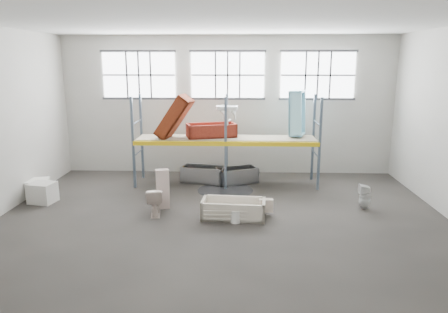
{
  "coord_description": "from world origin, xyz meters",
  "views": [
    {
      "loc": [
        0.44,
        -10.24,
        4.1
      ],
      "look_at": [
        0.0,
        1.5,
        1.4
      ],
      "focal_mm": 33.48,
      "sensor_mm": 36.0,
      "label": 1
    }
  ],
  "objects_px": {
    "carton_near": "(43,193)",
    "toilet_beige": "(155,201)",
    "rust_tub_flat": "(211,130)",
    "bucket": "(235,216)",
    "toilet_white": "(365,197)",
    "cistern_tall": "(163,189)",
    "blue_tub_upright": "(297,113)",
    "bathtub_beige": "(233,209)",
    "steel_tub_right": "(236,175)",
    "steel_tub_left": "(204,174)"
  },
  "relations": [
    {
      "from": "toilet_beige",
      "to": "rust_tub_flat",
      "type": "height_order",
      "value": "rust_tub_flat"
    },
    {
      "from": "toilet_beige",
      "to": "bucket",
      "type": "xyz_separation_m",
      "value": [
        2.19,
        -0.47,
        -0.22
      ]
    },
    {
      "from": "toilet_white",
      "to": "rust_tub_flat",
      "type": "relative_size",
      "value": 0.44
    },
    {
      "from": "steel_tub_right",
      "to": "carton_near",
      "type": "relative_size",
      "value": 2.05
    },
    {
      "from": "toilet_beige",
      "to": "toilet_white",
      "type": "xyz_separation_m",
      "value": [
        5.83,
        0.68,
        -0.03
      ]
    },
    {
      "from": "blue_tub_upright",
      "to": "bucket",
      "type": "xyz_separation_m",
      "value": [
        -2.0,
        -3.75,
        -2.23
      ]
    },
    {
      "from": "cistern_tall",
      "to": "bucket",
      "type": "xyz_separation_m",
      "value": [
        2.07,
        -1.01,
        -0.4
      ]
    },
    {
      "from": "steel_tub_left",
      "to": "bucket",
      "type": "distance_m",
      "value": 3.85
    },
    {
      "from": "bathtub_beige",
      "to": "cistern_tall",
      "type": "height_order",
      "value": "cistern_tall"
    },
    {
      "from": "steel_tub_right",
      "to": "bucket",
      "type": "bearing_deg",
      "value": -89.79
    },
    {
      "from": "toilet_white",
      "to": "carton_near",
      "type": "relative_size",
      "value": 1.03
    },
    {
      "from": "bathtub_beige",
      "to": "blue_tub_upright",
      "type": "bearing_deg",
      "value": 63.24
    },
    {
      "from": "bathtub_beige",
      "to": "toilet_white",
      "type": "bearing_deg",
      "value": 16.89
    },
    {
      "from": "carton_near",
      "to": "toilet_beige",
      "type": "bearing_deg",
      "value": -14.14
    },
    {
      "from": "toilet_beige",
      "to": "toilet_white",
      "type": "distance_m",
      "value": 5.87
    },
    {
      "from": "blue_tub_upright",
      "to": "carton_near",
      "type": "xyz_separation_m",
      "value": [
        -7.72,
        -2.39,
        -2.1
      ]
    },
    {
      "from": "rust_tub_flat",
      "to": "bucket",
      "type": "height_order",
      "value": "rust_tub_flat"
    },
    {
      "from": "rust_tub_flat",
      "to": "carton_near",
      "type": "distance_m",
      "value": 5.57
    },
    {
      "from": "bathtub_beige",
      "to": "toilet_beige",
      "type": "distance_m",
      "value": 2.15
    },
    {
      "from": "toilet_white",
      "to": "bucket",
      "type": "relative_size",
      "value": 2.15
    },
    {
      "from": "cistern_tall",
      "to": "blue_tub_upright",
      "type": "relative_size",
      "value": 0.75
    },
    {
      "from": "rust_tub_flat",
      "to": "carton_near",
      "type": "height_order",
      "value": "rust_tub_flat"
    },
    {
      "from": "cistern_tall",
      "to": "rust_tub_flat",
      "type": "distance_m",
      "value": 3.14
    },
    {
      "from": "blue_tub_upright",
      "to": "carton_near",
      "type": "bearing_deg",
      "value": -162.82
    },
    {
      "from": "rust_tub_flat",
      "to": "toilet_white",
      "type": "bearing_deg",
      "value": -28.66
    },
    {
      "from": "steel_tub_right",
      "to": "bucket",
      "type": "height_order",
      "value": "steel_tub_right"
    },
    {
      "from": "steel_tub_left",
      "to": "rust_tub_flat",
      "type": "height_order",
      "value": "rust_tub_flat"
    },
    {
      "from": "steel_tub_right",
      "to": "toilet_beige",
      "type": "bearing_deg",
      "value": -124.57
    },
    {
      "from": "toilet_beige",
      "to": "steel_tub_right",
      "type": "xyz_separation_m",
      "value": [
        2.18,
        3.16,
        -0.12
      ]
    },
    {
      "from": "toilet_beige",
      "to": "cistern_tall",
      "type": "relative_size",
      "value": 0.68
    },
    {
      "from": "toilet_beige",
      "to": "cistern_tall",
      "type": "height_order",
      "value": "cistern_tall"
    },
    {
      "from": "blue_tub_upright",
      "to": "cistern_tall",
      "type": "bearing_deg",
      "value": -146.06
    },
    {
      "from": "bathtub_beige",
      "to": "toilet_white",
      "type": "relative_size",
      "value": 2.36
    },
    {
      "from": "cistern_tall",
      "to": "carton_near",
      "type": "xyz_separation_m",
      "value": [
        -3.65,
        0.35,
        -0.27
      ]
    },
    {
      "from": "toilet_white",
      "to": "rust_tub_flat",
      "type": "distance_m",
      "value": 5.33
    },
    {
      "from": "toilet_beige",
      "to": "cistern_tall",
      "type": "distance_m",
      "value": 0.58
    },
    {
      "from": "toilet_white",
      "to": "blue_tub_upright",
      "type": "height_order",
      "value": "blue_tub_upright"
    },
    {
      "from": "steel_tub_right",
      "to": "rust_tub_flat",
      "type": "xyz_separation_m",
      "value": [
        -0.85,
        -0.02,
        1.56
      ]
    },
    {
      "from": "cistern_tall",
      "to": "carton_near",
      "type": "relative_size",
      "value": 1.63
    },
    {
      "from": "steel_tub_right",
      "to": "bucket",
      "type": "relative_size",
      "value": 4.27
    },
    {
      "from": "toilet_beige",
      "to": "steel_tub_right",
      "type": "distance_m",
      "value": 3.84
    },
    {
      "from": "steel_tub_left",
      "to": "steel_tub_right",
      "type": "height_order",
      "value": "steel_tub_left"
    },
    {
      "from": "toilet_beige",
      "to": "rust_tub_flat",
      "type": "bearing_deg",
      "value": -121.92
    },
    {
      "from": "toilet_white",
      "to": "cistern_tall",
      "type": "bearing_deg",
      "value": -87.66
    },
    {
      "from": "bathtub_beige",
      "to": "toilet_beige",
      "type": "bearing_deg",
      "value": -179.62
    },
    {
      "from": "rust_tub_flat",
      "to": "bucket",
      "type": "xyz_separation_m",
      "value": [
        0.86,
        -3.62,
        -1.65
      ]
    },
    {
      "from": "rust_tub_flat",
      "to": "bucket",
      "type": "relative_size",
      "value": 4.88
    },
    {
      "from": "blue_tub_upright",
      "to": "toilet_white",
      "type": "bearing_deg",
      "value": -57.68
    },
    {
      "from": "cistern_tall",
      "to": "steel_tub_right",
      "type": "xyz_separation_m",
      "value": [
        2.06,
        2.63,
        -0.3
      ]
    },
    {
      "from": "cistern_tall",
      "to": "rust_tub_flat",
      "type": "relative_size",
      "value": 0.7
    }
  ]
}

